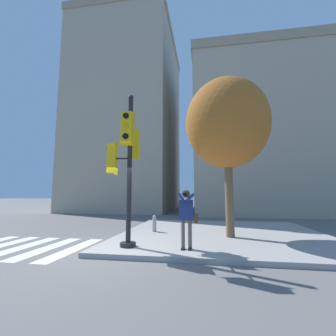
{
  "coord_description": "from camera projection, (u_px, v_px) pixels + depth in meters",
  "views": [
    {
      "loc": [
        2.84,
        -6.21,
        1.68
      ],
      "look_at": [
        1.76,
        0.4,
        2.47
      ],
      "focal_mm": 24.0,
      "sensor_mm": 36.0,
      "label": 1
    }
  ],
  "objects": [
    {
      "name": "ground_plane",
      "position": [
        104.0,
        254.0,
        6.34
      ],
      "size": [
        160.0,
        160.0,
        0.0
      ],
      "primitive_type": "plane",
      "color": "slate"
    },
    {
      "name": "sidewalk_corner",
      "position": [
        222.0,
        234.0,
        9.23
      ],
      "size": [
        8.0,
        8.0,
        0.14
      ],
      "color": "#9E9B96",
      "rests_on": "ground_plane"
    },
    {
      "name": "crosswalk_stripes",
      "position": [
        23.0,
        247.0,
        7.22
      ],
      "size": [
        4.01,
        3.08,
        0.01
      ],
      "color": "silver",
      "rests_on": "ground_plane"
    },
    {
      "name": "traffic_signal_pole",
      "position": [
        126.0,
        157.0,
        6.99
      ],
      "size": [
        0.98,
        1.42,
        4.73
      ],
      "color": "black",
      "rests_on": "sidewalk_corner"
    },
    {
      "name": "person_photographer",
      "position": [
        187.0,
        213.0,
        6.46
      ],
      "size": [
        0.58,
        0.54,
        1.68
      ],
      "color": "black",
      "rests_on": "sidewalk_corner"
    },
    {
      "name": "street_tree",
      "position": [
        227.0,
        124.0,
        8.64
      ],
      "size": [
        3.16,
        3.16,
        6.01
      ],
      "color": "brown",
      "rests_on": "sidewalk_corner"
    },
    {
      "name": "fire_hydrant",
      "position": [
        154.0,
        223.0,
        9.4
      ],
      "size": [
        0.17,
        0.23,
        0.67
      ],
      "color": "#99999E",
      "rests_on": "sidewalk_corner"
    },
    {
      "name": "building_left",
      "position": [
        131.0,
        121.0,
        26.7
      ],
      "size": [
        10.26,
        13.37,
        20.64
      ],
      "color": "tan",
      "rests_on": "ground_plane"
    },
    {
      "name": "building_right",
      "position": [
        269.0,
        140.0,
        22.3
      ],
      "size": [
        14.52,
        12.44,
        14.19
      ],
      "color": "tan",
      "rests_on": "ground_plane"
    }
  ]
}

